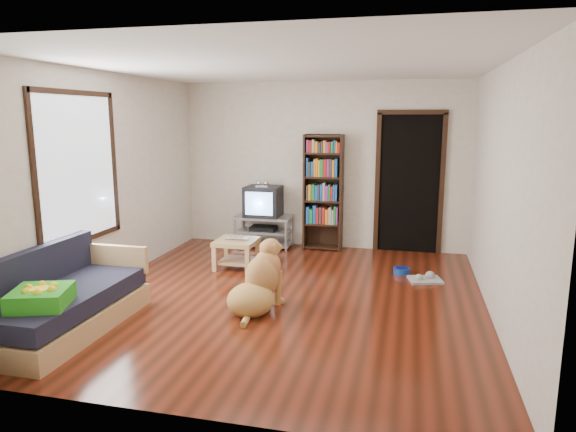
% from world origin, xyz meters
% --- Properties ---
extents(ground, '(5.00, 5.00, 0.00)m').
position_xyz_m(ground, '(0.00, 0.00, 0.00)').
color(ground, '#5E1F10').
rests_on(ground, ground).
extents(ceiling, '(5.00, 5.00, 0.00)m').
position_xyz_m(ceiling, '(0.00, 0.00, 2.60)').
color(ceiling, white).
rests_on(ceiling, ground).
extents(wall_back, '(4.50, 0.00, 4.50)m').
position_xyz_m(wall_back, '(0.00, 2.50, 1.30)').
color(wall_back, silver).
rests_on(wall_back, ground).
extents(wall_front, '(4.50, 0.00, 4.50)m').
position_xyz_m(wall_front, '(0.00, -2.50, 1.30)').
color(wall_front, silver).
rests_on(wall_front, ground).
extents(wall_left, '(0.00, 5.00, 5.00)m').
position_xyz_m(wall_left, '(-2.25, 0.00, 1.30)').
color(wall_left, silver).
rests_on(wall_left, ground).
extents(wall_right, '(0.00, 5.00, 5.00)m').
position_xyz_m(wall_right, '(2.25, 0.00, 1.30)').
color(wall_right, silver).
rests_on(wall_right, ground).
extents(green_cushion, '(0.59, 0.59, 0.16)m').
position_xyz_m(green_cushion, '(-1.75, -1.83, 0.50)').
color(green_cushion, green).
rests_on(green_cushion, sofa).
extents(laptop, '(0.34, 0.23, 0.03)m').
position_xyz_m(laptop, '(-0.93, 0.99, 0.41)').
color(laptop, white).
rests_on(laptop, coffee_table).
extents(dog_bowl, '(0.22, 0.22, 0.08)m').
position_xyz_m(dog_bowl, '(1.31, 1.26, 0.04)').
color(dog_bowl, navy).
rests_on(dog_bowl, ground).
extents(grey_rag, '(0.47, 0.41, 0.03)m').
position_xyz_m(grey_rag, '(1.61, 1.01, 0.01)').
color(grey_rag, '#ABABAB').
rests_on(grey_rag, ground).
extents(window, '(0.03, 1.46, 1.70)m').
position_xyz_m(window, '(-2.23, -0.50, 1.50)').
color(window, white).
rests_on(window, wall_left).
extents(doorway, '(1.03, 0.05, 2.19)m').
position_xyz_m(doorway, '(1.35, 2.48, 1.12)').
color(doorway, black).
rests_on(doorway, wall_back).
extents(tv_stand, '(0.90, 0.45, 0.50)m').
position_xyz_m(tv_stand, '(-0.90, 2.25, 0.27)').
color(tv_stand, '#99999E').
rests_on(tv_stand, ground).
extents(crt_tv, '(0.55, 0.52, 0.58)m').
position_xyz_m(crt_tv, '(-0.90, 2.27, 0.74)').
color(crt_tv, black).
rests_on(crt_tv, tv_stand).
extents(bookshelf, '(0.60, 0.30, 1.80)m').
position_xyz_m(bookshelf, '(0.05, 2.34, 1.00)').
color(bookshelf, black).
rests_on(bookshelf, ground).
extents(sofa, '(0.80, 1.80, 0.80)m').
position_xyz_m(sofa, '(-1.87, -1.38, 0.26)').
color(sofa, tan).
rests_on(sofa, ground).
extents(coffee_table, '(0.55, 0.55, 0.40)m').
position_xyz_m(coffee_table, '(-0.93, 1.02, 0.28)').
color(coffee_table, tan).
rests_on(coffee_table, ground).
extents(dog, '(0.65, 0.94, 0.78)m').
position_xyz_m(dog, '(-0.18, -0.43, 0.29)').
color(dog, tan).
rests_on(dog, ground).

